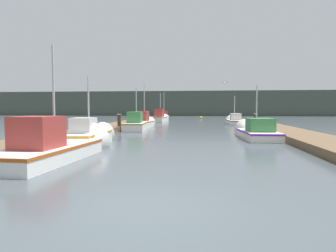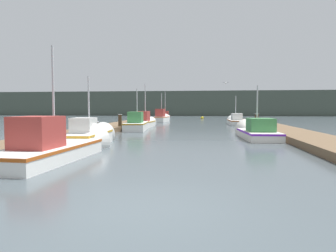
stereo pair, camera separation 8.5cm
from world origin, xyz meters
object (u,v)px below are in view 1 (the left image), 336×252
Objects in this scene: mooring_piling_0 at (264,126)px; fishing_boat_6 at (161,118)px; channel_buoy at (201,118)px; fishing_boat_7 at (164,117)px; fishing_boat_3 at (137,124)px; mooring_piling_2 at (119,122)px; fishing_boat_4 at (145,122)px; mooring_piling_1 at (95,129)px; fishing_boat_0 at (62,146)px; fishing_boat_2 at (254,132)px; seagull_lead at (225,83)px; fishing_boat_5 at (234,121)px; mooring_piling_3 at (256,121)px; fishing_boat_1 at (90,136)px.

fishing_boat_6 is at bearing 121.06° from mooring_piling_0.
channel_buoy is (-4.74, 28.06, -0.36)m from mooring_piling_0.
mooring_piling_0 is at bearing -69.97° from fishing_boat_7.
fishing_boat_3 reaches higher than mooring_piling_2.
mooring_piling_1 is (-1.15, -10.23, 0.02)m from fishing_boat_4.
fishing_boat_2 is at bearing 47.53° from fishing_boat_0.
mooring_piling_2 is at bearing -154.10° from seagull_lead.
mooring_piling_0 is 11.92m from mooring_piling_1.
seagull_lead is (7.47, -1.85, 3.53)m from fishing_boat_4.
fishing_boat_5 is 1.35× the size of fishing_boat_6.
seagull_lead is (-1.57, -7.27, 3.62)m from fishing_boat_5.
fishing_boat_3 reaches higher than mooring_piling_0.
fishing_boat_3 is 4.27× the size of mooring_piling_3.
channel_buoy is (-3.49, 31.44, -0.22)m from fishing_boat_2.
fishing_boat_2 is (8.78, 4.63, -0.07)m from fishing_boat_1.
channel_buoy is at bearing 85.48° from fishing_boat_0.
fishing_boat_1 reaches higher than mooring_piling_3.
fishing_boat_0 reaches higher than fishing_boat_3.
fishing_boat_0 is 17.88m from seagull_lead.
seagull_lead is (2.20, -23.83, 3.86)m from channel_buoy.
fishing_boat_6 is at bearing 110.55° from fishing_boat_2.
mooring_piling_1 is (-1.14, 3.85, 0.06)m from fishing_boat_1.
mooring_piling_2 is at bearing 98.89° from fishing_boat_0.
fishing_boat_1 is 1.03× the size of fishing_boat_6.
fishing_boat_6 is 8.19× the size of seagull_lead.
mooring_piling_0 is (10.02, -6.08, 0.03)m from fishing_boat_4.
fishing_boat_4 is 8.47m from seagull_lead.
fishing_boat_7 is 8.71m from channel_buoy.
seagull_lead reaches higher than fishing_boat_2.
fishing_boat_2 is 14.88m from fishing_boat_5.
fishing_boat_2 reaches higher than mooring_piling_3.
seagull_lead reaches higher than channel_buoy.
fishing_boat_0 is 1.39× the size of fishing_boat_6.
fishing_boat_6 is at bearing 150.33° from fishing_boat_5.
fishing_boat_5 is at bearing 56.90° from mooring_piling_1.
fishing_boat_3 is at bearing 50.84° from mooring_piling_2.
mooring_piling_0 is at bearing 20.41° from mooring_piling_1.
fishing_boat_1 is (-0.39, 3.78, 0.02)m from fishing_boat_0.
fishing_boat_4 is at bearing 83.57° from mooring_piling_1.
fishing_boat_7 is 19.87m from mooring_piling_3.
fishing_boat_4 is at bearing 85.36° from fishing_boat_3.
fishing_boat_0 is at bearing -84.64° from fishing_boat_6.
fishing_boat_7 is (-0.06, 15.10, -0.00)m from fishing_boat_4.
fishing_boat_0 reaches higher than fishing_boat_1.
mooring_piling_2 is at bearing -134.60° from fishing_boat_3.
fishing_boat_3 is 6.58m from mooring_piling_1.
fishing_boat_6 is 15.58m from mooring_piling_2.
mooring_piling_3 is (10.18, -17.06, 0.20)m from fishing_boat_7.
fishing_boat_5 is 13.30m from fishing_boat_7.
seagull_lead is at bearing 21.00° from mooring_piling_2.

